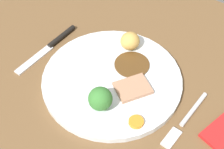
{
  "coord_description": "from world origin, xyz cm",
  "views": [
    {
      "loc": [
        -30.16,
        34.51,
        58.36
      ],
      "look_at": [
        -3.82,
        -2.62,
        6.0
      ],
      "focal_mm": 53.81,
      "sensor_mm": 36.0,
      "label": 1
    }
  ],
  "objects": [
    {
      "name": "fork",
      "position": [
        -21.03,
        -2.56,
        3.99
      ],
      "size": [
        2.26,
        15.31,
        0.9
      ],
      "rotation": [
        0.0,
        0.0,
        1.52
      ],
      "color": "silver",
      "rests_on": "dining_table"
    },
    {
      "name": "gravy_pool",
      "position": [
        -5.24,
        -8.06,
        5.15
      ],
      "size": [
        7.63,
        7.63,
        0.3
      ],
      "primitive_type": "cylinder",
      "color": "#563819",
      "rests_on": "dinner_plate"
    },
    {
      "name": "dinner_plate",
      "position": [
        -3.82,
        -2.62,
        4.3
      ],
      "size": [
        29.38,
        29.38,
        1.4
      ],
      "primitive_type": "cylinder",
      "color": "white",
      "rests_on": "dining_table"
    },
    {
      "name": "broccoli_floret",
      "position": [
        -6.48,
        4.92,
        7.85
      ],
      "size": [
        4.67,
        4.67,
        5.25
      ],
      "color": "#8CB766",
      "rests_on": "dinner_plate"
    },
    {
      "name": "meat_slice_main",
      "position": [
        -9.04,
        -2.52,
        5.4
      ],
      "size": [
        8.18,
        8.63,
        0.8
      ],
      "primitive_type": "cube",
      "rotation": [
        0.0,
        0.0,
        1.01
      ],
      "color": "tan",
      "rests_on": "dinner_plate"
    },
    {
      "name": "roast_potato_left",
      "position": [
        -1.88,
        -12.3,
        7.01
      ],
      "size": [
        5.44,
        5.5,
        4.03
      ],
      "primitive_type": "ellipsoid",
      "rotation": [
        0.0,
        0.0,
        2.81
      ],
      "color": "tan",
      "rests_on": "dinner_plate"
    },
    {
      "name": "knife",
      "position": [
        13.92,
        -3.43,
        4.05
      ],
      "size": [
        2.06,
        18.54,
        1.2
      ],
      "rotation": [
        0.0,
        0.0,
        1.54
      ],
      "color": "black",
      "rests_on": "dining_table"
    },
    {
      "name": "dining_table",
      "position": [
        0.0,
        0.0,
        1.8
      ],
      "size": [
        120.0,
        84.0,
        3.6
      ],
      "primitive_type": "cube",
      "color": "brown",
      "rests_on": "ground"
    },
    {
      "name": "carrot_coin_front",
      "position": [
        -13.96,
        3.86,
        5.33
      ],
      "size": [
        2.9,
        2.9,
        0.67
      ],
      "primitive_type": "cylinder",
      "color": "orange",
      "rests_on": "dinner_plate"
    }
  ]
}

